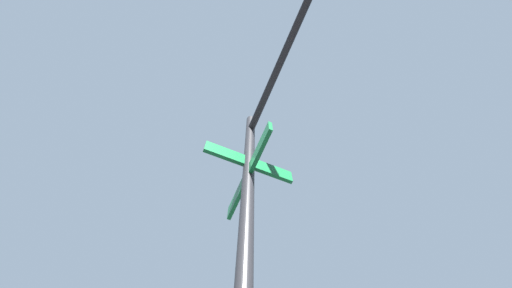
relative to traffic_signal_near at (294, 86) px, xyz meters
The scene contains 1 object.
traffic_signal_near is the anchor object (origin of this frame).
Camera 1 is at (-5.26, -6.02, 1.50)m, focal length 22.43 mm.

